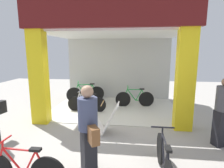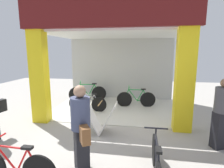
{
  "view_description": "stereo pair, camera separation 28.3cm",
  "coord_description": "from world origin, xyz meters",
  "px_view_note": "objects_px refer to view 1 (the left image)",
  "views": [
    {
      "loc": [
        0.71,
        -5.26,
        2.27
      ],
      "look_at": [
        0.0,
        0.86,
        1.15
      ],
      "focal_mm": 29.12,
      "sensor_mm": 36.0,
      "label": 1
    },
    {
      "loc": [
        0.99,
        -5.22,
        2.27
      ],
      "look_at": [
        0.0,
        0.86,
        1.15
      ],
      "focal_mm": 29.12,
      "sensor_mm": 36.0,
      "label": 2
    }
  ],
  "objects_px": {
    "sandwich_board_sign": "(103,118)",
    "pedestrian_3": "(224,111)",
    "bicycle_inside_0": "(135,98)",
    "bicycle_inside_2": "(87,103)",
    "bicycle_parked_1": "(164,161)",
    "bicycle_inside_1": "(86,93)",
    "pedestrian_0": "(88,128)"
  },
  "relations": [
    {
      "from": "pedestrian_0",
      "to": "bicycle_inside_1",
      "type": "bearing_deg",
      "value": 105.47
    },
    {
      "from": "bicycle_inside_0",
      "to": "bicycle_parked_1",
      "type": "height_order",
      "value": "same"
    },
    {
      "from": "sandwich_board_sign",
      "to": "pedestrian_0",
      "type": "height_order",
      "value": "pedestrian_0"
    },
    {
      "from": "bicycle_inside_1",
      "to": "sandwich_board_sign",
      "type": "distance_m",
      "value": 3.38
    },
    {
      "from": "sandwich_board_sign",
      "to": "bicycle_inside_1",
      "type": "bearing_deg",
      "value": 112.69
    },
    {
      "from": "bicycle_inside_1",
      "to": "bicycle_inside_2",
      "type": "distance_m",
      "value": 1.46
    },
    {
      "from": "bicycle_inside_2",
      "to": "sandwich_board_sign",
      "type": "xyz_separation_m",
      "value": [
        0.89,
        -1.71,
        0.11
      ]
    },
    {
      "from": "bicycle_inside_0",
      "to": "pedestrian_3",
      "type": "relative_size",
      "value": 0.95
    },
    {
      "from": "sandwich_board_sign",
      "to": "pedestrian_3",
      "type": "relative_size",
      "value": 0.56
    },
    {
      "from": "pedestrian_3",
      "to": "pedestrian_0",
      "type": "bearing_deg",
      "value": -155.65
    },
    {
      "from": "sandwich_board_sign",
      "to": "pedestrian_3",
      "type": "xyz_separation_m",
      "value": [
        2.98,
        -0.34,
        0.43
      ]
    },
    {
      "from": "bicycle_inside_1",
      "to": "pedestrian_0",
      "type": "height_order",
      "value": "pedestrian_0"
    },
    {
      "from": "bicycle_parked_1",
      "to": "pedestrian_3",
      "type": "xyz_separation_m",
      "value": [
        1.58,
        1.38,
        0.52
      ]
    },
    {
      "from": "bicycle_parked_1",
      "to": "bicycle_inside_2",
      "type": "bearing_deg",
      "value": 123.64
    },
    {
      "from": "pedestrian_0",
      "to": "pedestrian_3",
      "type": "distance_m",
      "value": 3.24
    },
    {
      "from": "bicycle_inside_2",
      "to": "bicycle_parked_1",
      "type": "relative_size",
      "value": 0.93
    },
    {
      "from": "bicycle_inside_2",
      "to": "pedestrian_3",
      "type": "bearing_deg",
      "value": -27.96
    },
    {
      "from": "bicycle_inside_2",
      "to": "pedestrian_0",
      "type": "height_order",
      "value": "pedestrian_0"
    },
    {
      "from": "pedestrian_0",
      "to": "pedestrian_3",
      "type": "xyz_separation_m",
      "value": [
        2.95,
        1.34,
        -0.0
      ]
    },
    {
      "from": "pedestrian_0",
      "to": "bicycle_inside_2",
      "type": "bearing_deg",
      "value": 105.05
    },
    {
      "from": "pedestrian_0",
      "to": "pedestrian_3",
      "type": "bearing_deg",
      "value": 24.35
    },
    {
      "from": "bicycle_inside_2",
      "to": "pedestrian_3",
      "type": "relative_size",
      "value": 0.88
    },
    {
      "from": "pedestrian_3",
      "to": "bicycle_inside_0",
      "type": "bearing_deg",
      "value": 125.33
    },
    {
      "from": "bicycle_inside_2",
      "to": "bicycle_inside_0",
      "type": "bearing_deg",
      "value": 25.46
    },
    {
      "from": "bicycle_inside_0",
      "to": "bicycle_inside_2",
      "type": "distance_m",
      "value": 2.0
    },
    {
      "from": "bicycle_inside_1",
      "to": "bicycle_parked_1",
      "type": "xyz_separation_m",
      "value": [
        2.7,
        -4.84,
        -0.03
      ]
    },
    {
      "from": "bicycle_inside_0",
      "to": "pedestrian_3",
      "type": "xyz_separation_m",
      "value": [
        2.06,
        -2.91,
        0.52
      ]
    },
    {
      "from": "bicycle_inside_2",
      "to": "pedestrian_0",
      "type": "xyz_separation_m",
      "value": [
        0.91,
        -3.39,
        0.55
      ]
    },
    {
      "from": "pedestrian_3",
      "to": "sandwich_board_sign",
      "type": "bearing_deg",
      "value": 173.48
    },
    {
      "from": "bicycle_parked_1",
      "to": "bicycle_inside_1",
      "type": "bearing_deg",
      "value": 119.17
    },
    {
      "from": "bicycle_inside_1",
      "to": "pedestrian_3",
      "type": "height_order",
      "value": "pedestrian_3"
    },
    {
      "from": "bicycle_inside_1",
      "to": "pedestrian_0",
      "type": "xyz_separation_m",
      "value": [
        1.33,
        -4.79,
        0.5
      ]
    }
  ]
}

